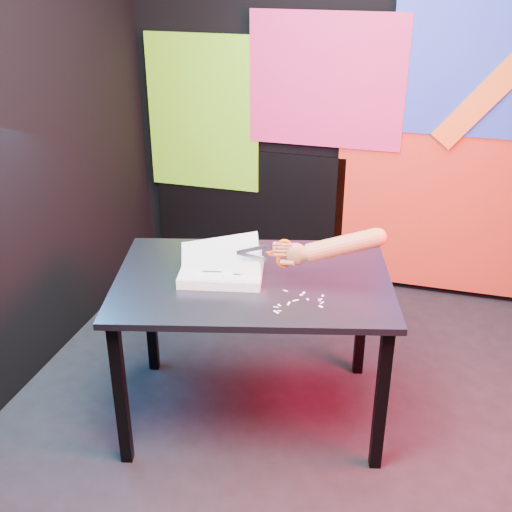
% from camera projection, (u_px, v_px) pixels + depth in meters
% --- Properties ---
extents(room, '(3.01, 3.01, 2.71)m').
position_uv_depth(room, '(323.00, 153.00, 2.53)').
color(room, black).
rests_on(room, ground).
extents(backdrop, '(2.88, 0.05, 2.08)m').
position_uv_depth(backdrop, '(373.00, 148.00, 3.95)').
color(backdrop, red).
rests_on(backdrop, ground).
extents(work_table, '(1.39, 1.09, 0.75)m').
position_uv_depth(work_table, '(253.00, 295.00, 2.90)').
color(work_table, black).
rests_on(work_table, ground).
extents(printout_stack, '(0.42, 0.33, 0.19)m').
position_uv_depth(printout_stack, '(222.00, 272.00, 2.86)').
color(printout_stack, silver).
rests_on(printout_stack, work_table).
extents(scissors, '(0.24, 0.06, 0.14)m').
position_uv_depth(scissors, '(280.00, 254.00, 2.79)').
color(scissors, '#B1B2B8').
rests_on(scissors, printout_stack).
extents(hand_forearm, '(0.47, 0.15, 0.18)m').
position_uv_depth(hand_forearm, '(335.00, 247.00, 2.76)').
color(hand_forearm, '#B66739').
rests_on(hand_forearm, work_table).
extents(paper_clippings, '(0.20, 0.21, 0.00)m').
position_uv_depth(paper_clippings, '(300.00, 302.00, 2.67)').
color(paper_clippings, white).
rests_on(paper_clippings, work_table).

